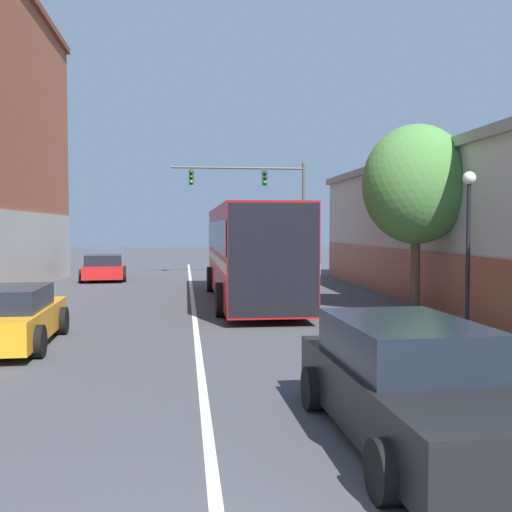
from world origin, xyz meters
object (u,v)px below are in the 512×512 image
at_px(bus, 250,249).
at_px(traffic_signal_gantry, 264,194).
at_px(hatchback_foreground, 410,385).
at_px(parked_car_left_near, 104,268).
at_px(parked_car_left_mid, 6,317).
at_px(street_lamp, 468,241).
at_px(street_tree_near, 416,185).

height_order(bus, traffic_signal_gantry, traffic_signal_gantry).
bearing_deg(hatchback_foreground, parked_car_left_near, 15.00).
height_order(parked_car_left_mid, street_lamp, street_lamp).
height_order(hatchback_foreground, traffic_signal_gantry, traffic_signal_gantry).
bearing_deg(street_tree_near, street_lamp, -93.40).
xyz_separation_m(traffic_signal_gantry, street_lamp, (2.38, -18.56, -2.12)).
bearing_deg(parked_car_left_mid, street_tree_near, -71.68).
distance_m(traffic_signal_gantry, street_lamp, 18.83).
bearing_deg(bus, street_lamp, -148.55).
bearing_deg(parked_car_left_mid, parked_car_left_near, -1.06).
height_order(parked_car_left_mid, street_tree_near, street_tree_near).
relative_size(street_lamp, street_tree_near, 0.69).
bearing_deg(street_lamp, parked_car_left_near, 122.91).
relative_size(hatchback_foreground, parked_car_left_near, 1.18).
relative_size(hatchback_foreground, street_tree_near, 0.83).
height_order(hatchback_foreground, street_tree_near, street_tree_near).
distance_m(parked_car_left_near, street_lamp, 19.60).
distance_m(parked_car_left_near, parked_car_left_mid, 16.43).
relative_size(parked_car_left_near, street_lamp, 1.02).
xyz_separation_m(street_lamp, street_tree_near, (0.23, 3.82, 1.60)).
bearing_deg(street_tree_near, parked_car_left_near, 130.74).
xyz_separation_m(bus, parked_car_left_mid, (-6.13, -7.24, -1.21)).
xyz_separation_m(hatchback_foreground, street_lamp, (3.98, 6.62, 1.58)).
bearing_deg(parked_car_left_mid, hatchback_foreground, -136.55).
height_order(hatchback_foreground, parked_car_left_near, hatchback_foreground).
bearing_deg(parked_car_left_near, hatchback_foreground, -169.26).
height_order(hatchback_foreground, parked_car_left_mid, hatchback_foreground).
height_order(bus, parked_car_left_mid, bus).
bearing_deg(bus, parked_car_left_near, 34.15).
distance_m(hatchback_foreground, parked_car_left_mid, 9.28).
distance_m(bus, street_lamp, 8.45).
bearing_deg(traffic_signal_gantry, hatchback_foreground, -93.63).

